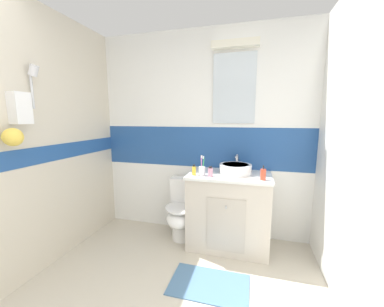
# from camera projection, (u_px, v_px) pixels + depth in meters

# --- Properties ---
(ground_plane) EXTENTS (3.20, 3.48, 0.04)m
(ground_plane) POSITION_uv_depth(u_px,v_px,m) (169.00, 301.00, 1.85)
(ground_plane) COLOR beige
(wall_back_tiled) EXTENTS (3.20, 0.20, 2.50)m
(wall_back_tiled) POSITION_uv_depth(u_px,v_px,m) (203.00, 134.00, 2.83)
(wall_back_tiled) COLOR white
(wall_back_tiled) RESTS_ON ground_plane
(wall_left_shower_alcove) EXTENTS (0.26, 3.48, 2.50)m
(wall_left_shower_alcove) POSITION_uv_depth(u_px,v_px,m) (23.00, 142.00, 1.99)
(wall_left_shower_alcove) COLOR beige
(wall_left_shower_alcove) RESTS_ON ground_plane
(vanity_cabinet) EXTENTS (0.90, 0.57, 0.85)m
(vanity_cabinet) POSITION_uv_depth(u_px,v_px,m) (229.00, 210.00, 2.56)
(vanity_cabinet) COLOR beige
(vanity_cabinet) RESTS_ON ground_plane
(sink_basin) EXTENTS (0.35, 0.40, 0.19)m
(sink_basin) POSITION_uv_depth(u_px,v_px,m) (235.00, 168.00, 2.51)
(sink_basin) COLOR white
(sink_basin) RESTS_ON vanity_cabinet
(toilet) EXTENTS (0.37, 0.50, 0.74)m
(toilet) POSITION_uv_depth(u_px,v_px,m) (183.00, 211.00, 2.74)
(toilet) COLOR white
(toilet) RESTS_ON ground_plane
(toothbrush_cup) EXTENTS (0.07, 0.07, 0.22)m
(toothbrush_cup) POSITION_uv_depth(u_px,v_px,m) (202.00, 170.00, 2.42)
(toothbrush_cup) COLOR white
(toothbrush_cup) RESTS_ON vanity_cabinet
(soap_dispenser) EXTENTS (0.05, 0.05, 0.15)m
(soap_dispenser) POSITION_uv_depth(u_px,v_px,m) (263.00, 174.00, 2.24)
(soap_dispenser) COLOR #D84C33
(soap_dispenser) RESTS_ON vanity_cabinet
(perfume_flask_small) EXTENTS (0.04, 0.03, 0.12)m
(perfume_flask_small) POSITION_uv_depth(u_px,v_px,m) (194.00, 170.00, 2.43)
(perfume_flask_small) COLOR yellow
(perfume_flask_small) RESTS_ON vanity_cabinet
(lotion_bottle_short) EXTENTS (0.05, 0.05, 0.11)m
(lotion_bottle_short) POSITION_uv_depth(u_px,v_px,m) (210.00, 172.00, 2.38)
(lotion_bottle_short) COLOR pink
(lotion_bottle_short) RESTS_ON vanity_cabinet
(bath_mat) EXTENTS (0.69, 0.43, 0.01)m
(bath_mat) POSITION_uv_depth(u_px,v_px,m) (209.00, 284.00, 2.00)
(bath_mat) COLOR #4C7299
(bath_mat) RESTS_ON ground_plane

